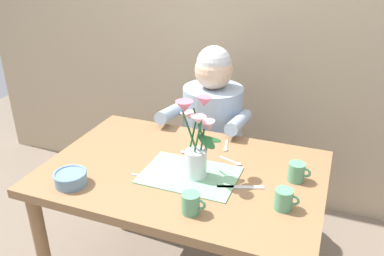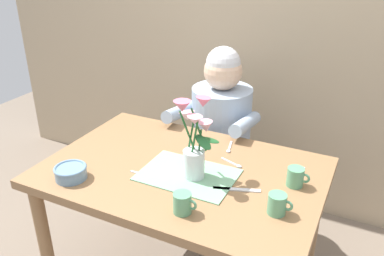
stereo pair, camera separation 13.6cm
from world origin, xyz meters
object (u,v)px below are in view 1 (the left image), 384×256
object	(u,v)px
coffee_cup	(284,199)
ceramic_bowl	(71,178)
dinner_knife	(240,187)
ceramic_mug	(297,172)
flower_vase	(196,141)
tea_cup	(191,203)
seated_person	(212,142)

from	to	relation	value
coffee_cup	ceramic_bowl	bearing A→B (deg)	-169.86
dinner_knife	ceramic_mug	distance (m)	0.24
flower_vase	coffee_cup	world-z (taller)	flower_vase
ceramic_bowl	ceramic_mug	size ratio (longest dim) A/B	1.46
dinner_knife	tea_cup	xyz separation A→B (m)	(-0.13, -0.22, 0.04)
seated_person	flower_vase	xyz separation A→B (m)	(0.14, -0.65, 0.34)
seated_person	ceramic_mug	size ratio (longest dim) A/B	12.20
flower_vase	ceramic_mug	bearing A→B (deg)	16.80
coffee_cup	seated_person	bearing A→B (deg)	125.26
flower_vase	tea_cup	xyz separation A→B (m)	(0.07, -0.24, -0.13)
seated_person	ceramic_mug	xyz separation A→B (m)	(0.54, -0.53, 0.22)
ceramic_bowl	dinner_knife	size ratio (longest dim) A/B	0.72
ceramic_bowl	coffee_cup	distance (m)	0.85
ceramic_mug	flower_vase	bearing A→B (deg)	-163.20
ceramic_bowl	tea_cup	bearing A→B (deg)	0.25
flower_vase	tea_cup	bearing A→B (deg)	-73.70
seated_person	ceramic_bowl	xyz separation A→B (m)	(-0.31, -0.89, 0.21)
ceramic_mug	coffee_cup	bearing A→B (deg)	-94.74
ceramic_bowl	tea_cup	distance (m)	0.52
seated_person	flower_vase	size ratio (longest dim) A/B	3.31
seated_person	tea_cup	distance (m)	0.94
flower_vase	ceramic_bowl	world-z (taller)	flower_vase
seated_person	ceramic_mug	world-z (taller)	seated_person
flower_vase	coffee_cup	xyz separation A→B (m)	(0.38, -0.09, -0.13)
tea_cup	ceramic_mug	size ratio (longest dim) A/B	1.00
coffee_cup	tea_cup	bearing A→B (deg)	-154.66
tea_cup	coffee_cup	world-z (taller)	same
flower_vase	coffee_cup	size ratio (longest dim) A/B	3.68
seated_person	dinner_knife	xyz separation A→B (m)	(0.34, -0.67, 0.18)
flower_vase	coffee_cup	distance (m)	0.41
coffee_cup	ceramic_mug	bearing A→B (deg)	85.26
dinner_knife	coffee_cup	bearing A→B (deg)	-41.71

